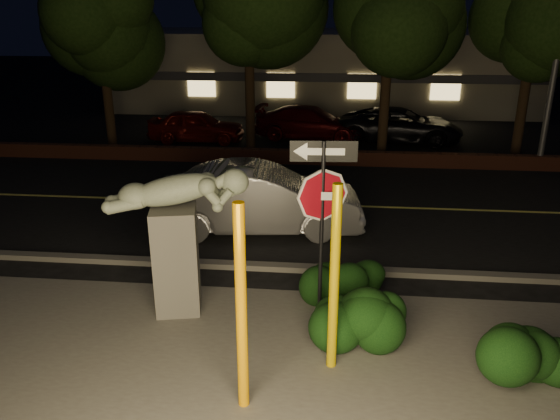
% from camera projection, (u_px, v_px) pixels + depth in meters
% --- Properties ---
extents(ground, '(90.00, 90.00, 0.00)m').
position_uv_depth(ground, '(311.00, 175.00, 18.08)').
color(ground, black).
rests_on(ground, ground).
extents(patio, '(14.00, 6.00, 0.02)m').
position_uv_depth(patio, '(276.00, 392.00, 7.81)').
color(patio, '#4C4944').
rests_on(patio, ground).
extents(road, '(80.00, 8.00, 0.01)m').
position_uv_depth(road, '(306.00, 205.00, 15.28)').
color(road, black).
rests_on(road, ground).
extents(lane_marking, '(80.00, 0.12, 0.00)m').
position_uv_depth(lane_marking, '(306.00, 204.00, 15.27)').
color(lane_marking, '#D2CB54').
rests_on(lane_marking, road).
extents(curb, '(80.00, 0.25, 0.12)m').
position_uv_depth(curb, '(296.00, 268.00, 11.43)').
color(curb, '#4C4944').
rests_on(curb, ground).
extents(brick_wall, '(40.00, 0.35, 0.50)m').
position_uv_depth(brick_wall, '(313.00, 157.00, 19.21)').
color(brick_wall, '#4F2419').
rests_on(brick_wall, ground).
extents(parking_lot, '(40.00, 12.00, 0.01)m').
position_uv_depth(parking_lot, '(318.00, 130.00, 24.61)').
color(parking_lot, black).
rests_on(parking_lot, ground).
extents(building, '(22.00, 10.20, 4.00)m').
position_uv_depth(building, '(324.00, 67.00, 31.37)').
color(building, slate).
rests_on(building, ground).
extents(tree_far_a, '(4.60, 4.60, 7.43)m').
position_uv_depth(tree_far_a, '(97.00, 4.00, 19.77)').
color(tree_far_a, black).
rests_on(tree_far_a, ground).
extents(tree_far_d, '(4.40, 4.40, 7.42)m').
position_uv_depth(tree_far_d, '(539.00, 1.00, 18.58)').
color(tree_far_d, black).
rests_on(tree_far_d, ground).
extents(yellow_pole_left, '(0.15, 0.15, 2.99)m').
position_uv_depth(yellow_pole_left, '(241.00, 311.00, 7.05)').
color(yellow_pole_left, '#FFA602').
rests_on(yellow_pole_left, ground).
extents(yellow_pole_right, '(0.15, 0.15, 2.95)m').
position_uv_depth(yellow_pole_right, '(334.00, 281.00, 7.89)').
color(yellow_pole_right, '#DFB804').
rests_on(yellow_pole_right, ground).
extents(signpost, '(1.08, 0.14, 3.20)m').
position_uv_depth(signpost, '(322.00, 196.00, 8.96)').
color(signpost, black).
rests_on(signpost, ground).
extents(sculpture, '(2.47, 1.11, 2.64)m').
position_uv_depth(sculpture, '(177.00, 227.00, 9.43)').
color(sculpture, '#4C4944').
rests_on(sculpture, ground).
extents(hedge_center, '(1.82, 1.07, 0.89)m').
position_uv_depth(hedge_center, '(346.00, 277.00, 10.21)').
color(hedge_center, black).
rests_on(hedge_center, ground).
extents(hedge_right, '(1.91, 1.19, 1.18)m').
position_uv_depth(hedge_right, '(355.00, 308.00, 8.87)').
color(hedge_right, black).
rests_on(hedge_right, ground).
extents(hedge_far_right, '(1.44, 0.93, 0.98)m').
position_uv_depth(hedge_far_right, '(535.00, 355.00, 7.84)').
color(hedge_far_right, black).
rests_on(hedge_far_right, ground).
extents(silver_sedan, '(5.14, 2.27, 1.64)m').
position_uv_depth(silver_sedan, '(259.00, 199.00, 13.26)').
color(silver_sedan, silver).
rests_on(silver_sedan, ground).
extents(parked_car_red, '(3.92, 1.66, 1.32)m').
position_uv_depth(parked_car_red, '(196.00, 126.00, 22.31)').
color(parked_car_red, maroon).
rests_on(parked_car_red, ground).
extents(parked_car_darkred, '(4.88, 2.47, 1.36)m').
position_uv_depth(parked_car_darkred, '(310.00, 123.00, 22.82)').
color(parked_car_darkred, '#460609').
rests_on(parked_car_darkred, ground).
extents(parked_car_dark, '(5.23, 2.96, 1.38)m').
position_uv_depth(parked_car_dark, '(400.00, 125.00, 22.30)').
color(parked_car_dark, black).
rests_on(parked_car_dark, ground).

